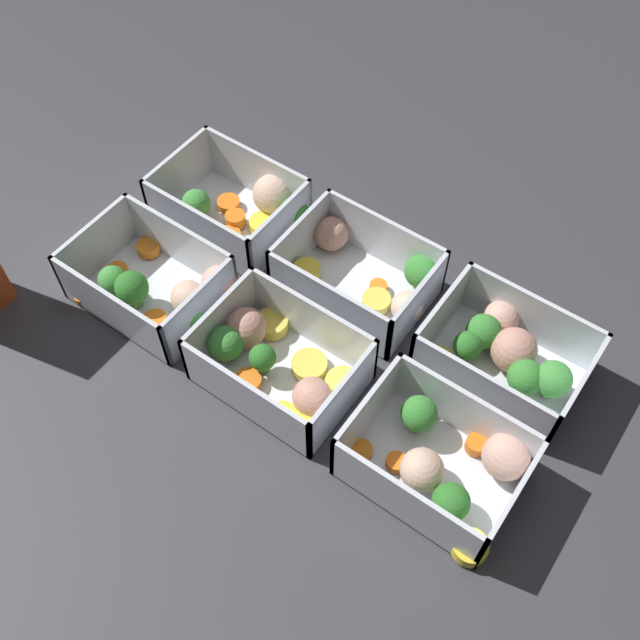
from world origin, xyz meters
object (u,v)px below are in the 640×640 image
(container_near_left, at_px, (506,355))
(container_far_center, at_px, (275,362))
(container_near_center, at_px, (365,273))
(container_near_right, at_px, (244,206))
(container_far_right, at_px, (161,286))
(container_far_left, at_px, (446,462))

(container_near_left, distance_m, container_far_center, 0.25)
(container_near_center, relative_size, container_near_right, 1.04)
(container_near_center, height_order, container_near_right, same)
(container_near_center, distance_m, container_far_right, 0.24)
(container_far_center, bearing_deg, container_far_left, -178.49)
(container_near_right, bearing_deg, container_near_left, 178.97)
(container_far_left, bearing_deg, container_far_right, 0.24)
(container_near_left, xyz_separation_m, container_near_right, (0.37, -0.01, -0.00))
(container_near_left, relative_size, container_near_right, 0.95)
(container_near_left, height_order, container_far_center, same)
(container_far_left, relative_size, container_far_center, 0.98)
(container_near_center, bearing_deg, container_far_right, 40.42)
(container_near_center, height_order, container_far_left, same)
(container_near_center, bearing_deg, container_far_center, 85.92)
(container_near_right, bearing_deg, container_far_left, 158.09)
(container_near_left, xyz_separation_m, container_far_left, (-0.01, 0.15, -0.00))
(container_far_left, relative_size, container_far_right, 0.97)
(container_near_left, bearing_deg, container_far_center, 37.42)
(container_far_left, height_order, container_far_right, same)
(container_near_center, xyz_separation_m, container_far_center, (0.01, 0.16, -0.00))
(container_near_right, xyz_separation_m, container_far_right, (-0.00, 0.15, 0.00))
(container_near_center, height_order, container_far_right, same)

